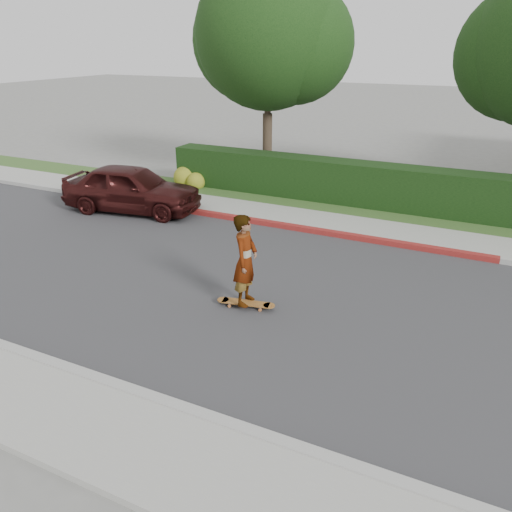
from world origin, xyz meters
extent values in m
plane|color=slate|center=(0.00, 0.00, 0.00)|extent=(120.00, 120.00, 0.00)
cube|color=#2D2D30|center=(0.00, 0.00, 0.01)|extent=(60.00, 8.00, 0.01)
cube|color=#9E9E99|center=(0.00, -4.10, 0.07)|extent=(60.00, 0.20, 0.15)
cube|color=#9E9E99|center=(0.00, 4.10, 0.07)|extent=(60.00, 0.20, 0.15)
cube|color=maroon|center=(-5.00, 4.10, 0.08)|extent=(12.00, 0.21, 0.15)
cube|color=gray|center=(0.00, 5.00, 0.06)|extent=(60.00, 1.60, 0.12)
cube|color=#2D4C1E|center=(0.00, 6.60, 0.05)|extent=(60.00, 1.60, 0.10)
cube|color=black|center=(-3.00, 7.20, 0.75)|extent=(15.00, 1.00, 1.50)
sphere|color=#2D4C19|center=(-10.20, 6.80, 0.35)|extent=(0.90, 0.90, 0.90)
sphere|color=#2D4C19|center=(-9.60, 6.60, 0.30)|extent=(0.70, 0.70, 0.70)
cylinder|color=#33261C|center=(-7.50, 8.50, 1.35)|extent=(0.36, 0.36, 2.70)
cylinder|color=#33261C|center=(-7.50, 8.50, 3.38)|extent=(0.24, 0.24, 2.25)
sphere|color=black|center=(-7.50, 8.50, 5.40)|extent=(5.20, 5.20, 5.20)
sphere|color=black|center=(-8.30, 8.90, 5.20)|extent=(4.42, 4.42, 4.42)
sphere|color=black|center=(-6.60, 8.80, 5.10)|extent=(4.16, 4.16, 4.16)
cylinder|color=#B56431|center=(-4.12, -0.92, 0.04)|extent=(0.07, 0.05, 0.07)
cylinder|color=#B56431|center=(-4.16, -0.73, 0.04)|extent=(0.07, 0.05, 0.07)
cylinder|color=#B56431|center=(-3.46, -0.79, 0.04)|extent=(0.07, 0.05, 0.07)
cylinder|color=#B56431|center=(-3.50, -0.60, 0.04)|extent=(0.07, 0.05, 0.07)
cube|color=silver|center=(-4.14, -0.82, 0.09)|extent=(0.09, 0.21, 0.03)
cube|color=silver|center=(-3.48, -0.69, 0.09)|extent=(0.09, 0.21, 0.03)
cube|color=brown|center=(-3.81, -0.76, 0.12)|extent=(1.04, 0.44, 0.02)
cylinder|color=brown|center=(-4.30, -0.85, 0.12)|extent=(0.29, 0.29, 0.02)
cylinder|color=brown|center=(-3.31, -0.66, 0.12)|extent=(0.29, 0.29, 0.02)
imported|color=white|center=(-3.81, -0.76, 1.10)|extent=(0.54, 0.76, 1.95)
imported|color=#381211|center=(-10.10, 3.50, 0.77)|extent=(4.75, 2.51, 1.54)
camera|label=1|loc=(0.38, -9.04, 5.22)|focal=35.00mm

